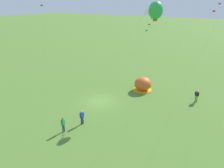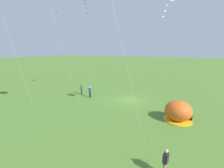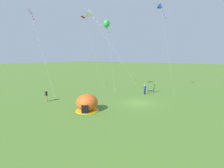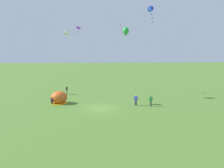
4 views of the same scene
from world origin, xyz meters
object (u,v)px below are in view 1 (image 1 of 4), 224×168
(person_near_tent, at_px, (197,95))
(kite_white, at_px, (146,13))
(person_strolling, at_px, (82,116))
(person_watching_sky, at_px, (63,124))
(popup_tent, at_px, (143,84))
(kite_green, at_px, (156,10))

(person_near_tent, distance_m, kite_white, 13.14)
(person_strolling, relative_size, person_watching_sky, 1.00)
(popup_tent, height_order, person_near_tent, popup_tent)
(person_strolling, height_order, person_near_tent, same)
(person_near_tent, height_order, kite_green, kite_green)
(person_watching_sky, bearing_deg, person_strolling, 159.85)
(person_watching_sky, distance_m, kite_white, 17.39)
(popup_tent, bearing_deg, person_near_tent, 88.32)
(kite_white, bearing_deg, kite_green, 24.50)
(popup_tent, xyz_separation_m, kite_green, (11.91, 5.20, 11.51))
(person_near_tent, bearing_deg, kite_white, -79.20)
(person_near_tent, bearing_deg, kite_green, -13.57)
(person_strolling, height_order, kite_green, kite_green)
(person_strolling, relative_size, person_near_tent, 1.00)
(person_near_tent, relative_size, kite_white, 0.14)
(popup_tent, bearing_deg, kite_white, 17.67)
(kite_white, height_order, kite_green, kite_green)
(person_watching_sky, xyz_separation_m, person_near_tent, (-14.62, 11.18, 0.00))
(person_near_tent, bearing_deg, person_watching_sky, -37.41)
(popup_tent, height_order, kite_white, kite_white)
(person_watching_sky, height_order, person_near_tent, same)
(person_watching_sky, bearing_deg, kite_green, 109.40)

